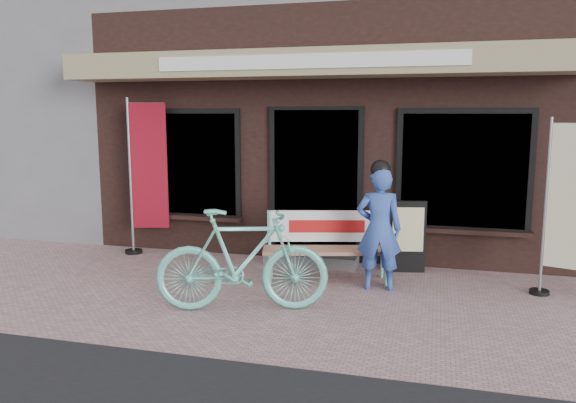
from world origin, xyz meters
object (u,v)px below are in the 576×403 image
(nobori_cream, at_px, (565,206))
(person, at_px, (379,227))
(nobori_red, at_px, (146,174))
(menu_stand, at_px, (407,236))
(bicycle, at_px, (242,260))
(bench, at_px, (327,240))

(nobori_cream, bearing_deg, person, -154.64)
(nobori_cream, bearing_deg, nobori_red, -167.54)
(nobori_cream, bearing_deg, menu_stand, 179.75)
(person, distance_m, bicycle, 1.75)
(menu_stand, bearing_deg, bicycle, -141.62)
(bench, relative_size, nobori_red, 0.71)
(bicycle, bearing_deg, nobori_red, 31.36)
(person, height_order, menu_stand, person)
(nobori_red, distance_m, nobori_cream, 5.64)
(person, xyz_separation_m, bicycle, (-1.33, -1.12, -0.21))
(person, relative_size, nobori_red, 0.67)
(bicycle, height_order, menu_stand, bicycle)
(bench, bearing_deg, menu_stand, 18.23)
(bicycle, xyz_separation_m, nobori_red, (-2.21, 2.00, 0.65))
(bench, distance_m, nobori_red, 3.02)
(bicycle, distance_m, menu_stand, 2.55)
(nobori_red, bearing_deg, bicycle, -58.34)
(bench, distance_m, bicycle, 1.51)
(nobori_red, relative_size, nobori_cream, 1.13)
(person, distance_m, nobori_cream, 2.09)
(person, xyz_separation_m, nobori_cream, (2.06, 0.23, 0.30))
(menu_stand, bearing_deg, nobori_red, 167.47)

